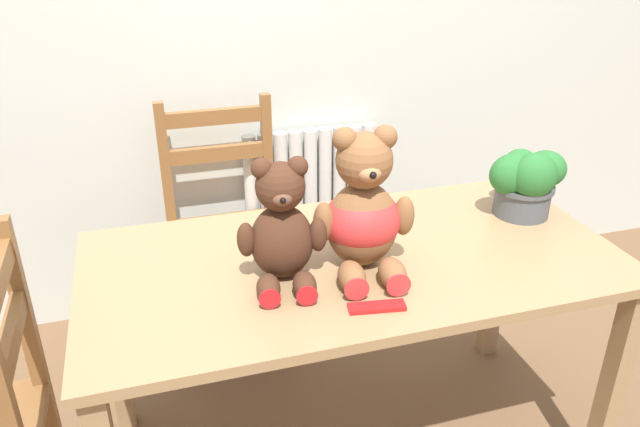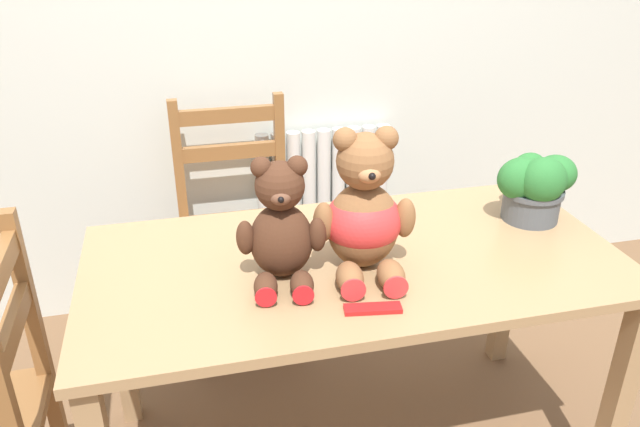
% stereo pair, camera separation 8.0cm
% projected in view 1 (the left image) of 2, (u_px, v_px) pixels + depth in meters
% --- Properties ---
extents(wall_back, '(8.00, 0.04, 2.60)m').
position_uv_depth(wall_back, '(267.00, 5.00, 2.46)').
color(wall_back, silver).
rests_on(wall_back, ground_plane).
extents(radiator, '(0.60, 0.10, 0.79)m').
position_uv_depth(radiator, '(311.00, 220.00, 2.85)').
color(radiator, silver).
rests_on(radiator, ground_plane).
extents(dining_table, '(1.53, 0.76, 0.75)m').
position_uv_depth(dining_table, '(353.00, 286.00, 1.83)').
color(dining_table, '#9E7A51').
rests_on(dining_table, ground_plane).
extents(wooden_chair_behind, '(0.46, 0.43, 0.98)m').
position_uv_depth(wooden_chair_behind, '(227.00, 228.00, 2.52)').
color(wooden_chair_behind, brown).
rests_on(wooden_chair_behind, ground_plane).
extents(teddy_bear_left, '(0.24, 0.25, 0.34)m').
position_uv_depth(teddy_bear_left, '(282.00, 229.00, 1.62)').
color(teddy_bear_left, '#472819').
rests_on(teddy_bear_left, dining_table).
extents(teddy_bear_right, '(0.28, 0.30, 0.40)m').
position_uv_depth(teddy_bear_right, '(363.00, 213.00, 1.67)').
color(teddy_bear_right, brown).
rests_on(teddy_bear_right, dining_table).
extents(potted_plant, '(0.25, 0.21, 0.23)m').
position_uv_depth(potted_plant, '(527.00, 181.00, 1.97)').
color(potted_plant, '#4C5156').
rests_on(potted_plant, dining_table).
extents(chocolate_bar, '(0.15, 0.06, 0.01)m').
position_uv_depth(chocolate_bar, '(377.00, 307.00, 1.55)').
color(chocolate_bar, red).
rests_on(chocolate_bar, dining_table).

